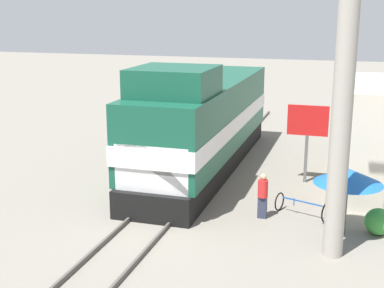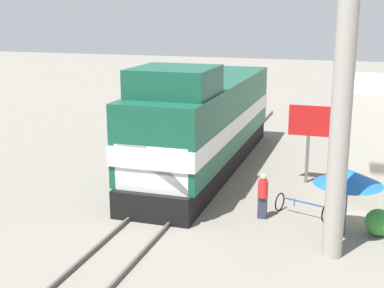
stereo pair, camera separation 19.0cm
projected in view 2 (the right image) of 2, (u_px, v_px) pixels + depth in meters
ground_plane at (160, 213)px, 18.73m from camera, size 120.00×120.00×0.00m
rail_near at (141, 208)px, 18.92m from camera, size 0.08×39.14×0.15m
rail_far at (179, 213)px, 18.50m from camera, size 0.08×39.14×0.15m
locomotive at (203, 124)px, 23.12m from camera, size 3.09×13.52×4.92m
utility_pole at (345, 59)px, 14.11m from camera, size 1.80×0.57×11.25m
vendor_umbrella at (348, 177)px, 16.42m from camera, size 2.13×2.13×2.17m
billboard_sign at (309, 127)px, 21.45m from camera, size 1.63×0.12×3.20m
shrub_cluster at (378, 222)px, 16.78m from camera, size 0.86×0.86×0.86m
person_bystander at (263, 195)px, 18.05m from camera, size 0.34×0.34×1.58m
bicycle at (302, 207)px, 18.33m from camera, size 1.90×1.22×0.67m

